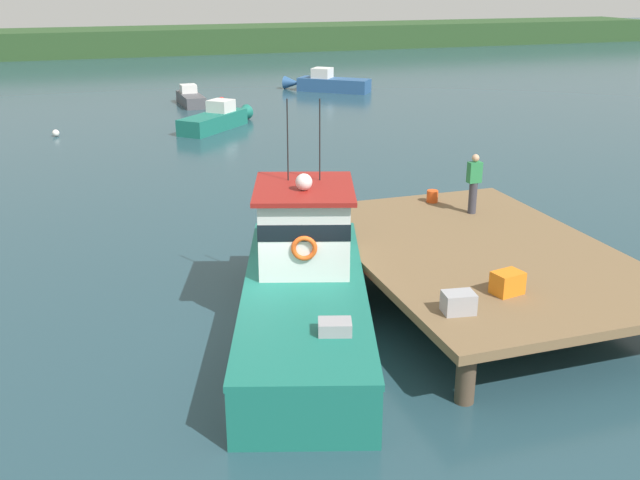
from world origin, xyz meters
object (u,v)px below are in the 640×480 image
(moored_boat_near_channel, at_px, (217,119))
(moored_boat_off_the_point, at_px, (328,83))
(mooring_buoy_outer, at_px, (56,133))
(crate_single_far, at_px, (507,283))
(moored_boat_far_left, at_px, (190,98))
(crate_single_by_cleat, at_px, (459,303))
(mooring_buoy_spare_mooring, at_px, (222,101))
(bait_bucket, at_px, (432,196))
(deckhand_by_the_boat, at_px, (474,182))
(main_fishing_boat, at_px, (305,283))

(moored_boat_near_channel, bearing_deg, moored_boat_off_the_point, 47.41)
(moored_boat_near_channel, bearing_deg, mooring_buoy_outer, 176.49)
(crate_single_far, xyz_separation_m, mooring_buoy_outer, (-9.06, 25.10, -1.26))
(crate_single_far, distance_m, moored_boat_far_left, 32.43)
(crate_single_by_cleat, distance_m, mooring_buoy_spare_mooring, 32.26)
(moored_boat_far_left, xyz_separation_m, mooring_buoy_spare_mooring, (1.79, -0.67, -0.17))
(moored_boat_off_the_point, bearing_deg, crate_single_far, -103.00)
(crate_single_far, distance_m, bait_bucket, 6.37)
(deckhand_by_the_boat, distance_m, mooring_buoy_spare_mooring, 26.88)
(moored_boat_far_left, bearing_deg, moored_boat_near_channel, -88.50)
(main_fishing_boat, bearing_deg, mooring_buoy_outer, 103.38)
(crate_single_far, bearing_deg, main_fishing_boat, 148.53)
(main_fishing_boat, bearing_deg, moored_boat_far_left, 86.03)
(moored_boat_far_left, bearing_deg, moored_boat_off_the_point, 14.21)
(main_fishing_boat, relative_size, moored_boat_near_channel, 2.13)
(moored_boat_far_left, bearing_deg, crate_single_far, -87.31)
(deckhand_by_the_boat, height_order, moored_boat_off_the_point, deckhand_by_the_boat)
(moored_boat_off_the_point, bearing_deg, moored_boat_far_left, -165.79)
(moored_boat_far_left, bearing_deg, mooring_buoy_spare_mooring, -20.45)
(main_fishing_boat, relative_size, deckhand_by_the_boat, 6.07)
(bait_bucket, bearing_deg, crate_single_by_cleat, -112.61)
(mooring_buoy_outer, bearing_deg, moored_boat_near_channel, -3.51)
(moored_boat_off_the_point, bearing_deg, mooring_buoy_outer, -150.43)
(main_fishing_boat, xyz_separation_m, moored_boat_far_left, (2.09, 30.16, -0.62))
(crate_single_far, bearing_deg, bait_bucket, 77.11)
(moored_boat_near_channel, bearing_deg, mooring_buoy_spare_mooring, 77.41)
(crate_single_far, xyz_separation_m, deckhand_by_the_boat, (1.98, 4.95, 0.63))
(moored_boat_near_channel, relative_size, mooring_buoy_spare_mooring, 10.36)
(mooring_buoy_outer, bearing_deg, moored_boat_off_the_point, 29.57)
(crate_single_by_cleat, bearing_deg, deckhand_by_the_boat, 58.37)
(moored_boat_near_channel, xyz_separation_m, moored_boat_far_left, (-0.20, 7.75, -0.08))
(crate_single_by_cleat, bearing_deg, main_fishing_boat, 129.77)
(mooring_buoy_spare_mooring, bearing_deg, moored_boat_far_left, 159.55)
(main_fishing_boat, height_order, moored_boat_off_the_point, main_fishing_boat)
(bait_bucket, distance_m, moored_boat_near_channel, 18.64)
(main_fishing_boat, relative_size, crate_single_far, 16.50)
(crate_single_far, relative_size, bait_bucket, 1.76)
(deckhand_by_the_boat, distance_m, moored_boat_far_left, 27.70)
(moored_boat_near_channel, distance_m, mooring_buoy_spare_mooring, 7.26)
(moored_boat_near_channel, distance_m, mooring_buoy_outer, 7.76)
(bait_bucket, distance_m, moored_boat_far_left, 26.35)
(moored_boat_far_left, bearing_deg, mooring_buoy_outer, -136.01)
(main_fishing_boat, distance_m, deckhand_by_the_boat, 6.31)
(bait_bucket, height_order, deckhand_by_the_boat, deckhand_by_the_boat)
(mooring_buoy_spare_mooring, bearing_deg, moored_boat_off_the_point, 21.67)
(bait_bucket, bearing_deg, moored_boat_far_left, 96.41)
(moored_boat_near_channel, height_order, mooring_buoy_outer, moored_boat_near_channel)
(crate_single_by_cleat, relative_size, mooring_buoy_outer, 1.79)
(main_fishing_boat, height_order, mooring_buoy_spare_mooring, main_fishing_boat)
(crate_single_by_cleat, distance_m, moored_boat_near_channel, 25.13)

